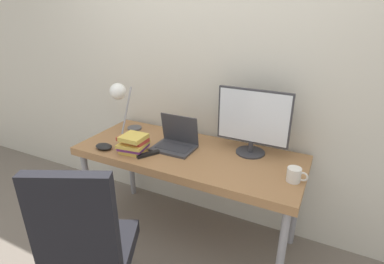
# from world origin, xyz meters

# --- Properties ---
(ground_plane) EXTENTS (12.00, 12.00, 0.00)m
(ground_plane) POSITION_xyz_m (0.00, 0.00, 0.00)
(ground_plane) COLOR #70665B
(wall_back) EXTENTS (8.00, 0.05, 2.60)m
(wall_back) POSITION_xyz_m (0.00, 0.76, 1.30)
(wall_back) COLOR beige
(wall_back) RESTS_ON ground_plane
(desk) EXTENTS (1.69, 0.69, 0.78)m
(desk) POSITION_xyz_m (0.00, 0.35, 0.71)
(desk) COLOR #996B42
(desk) RESTS_ON ground_plane
(laptop) EXTENTS (0.31, 0.23, 0.24)m
(laptop) POSITION_xyz_m (-0.12, 0.36, 0.83)
(laptop) COLOR #38383D
(laptop) RESTS_ON desk
(monitor) EXTENTS (0.52, 0.21, 0.48)m
(monitor) POSITION_xyz_m (0.42, 0.53, 1.03)
(monitor) COLOR #333338
(monitor) RESTS_ON desk
(desk_lamp) EXTENTS (0.13, 0.30, 0.45)m
(desk_lamp) POSITION_xyz_m (-0.63, 0.38, 1.11)
(desk_lamp) COLOR #4C4C51
(desk_lamp) RESTS_ON desk
(office_chair) EXTENTS (0.61, 0.61, 1.07)m
(office_chair) POSITION_xyz_m (-0.17, -0.55, 0.57)
(office_chair) COLOR black
(office_chair) RESTS_ON ground_plane
(book_stack) EXTENTS (0.24, 0.21, 0.14)m
(book_stack) POSITION_xyz_m (-0.36, 0.16, 0.84)
(book_stack) COLOR gold
(book_stack) RESTS_ON desk
(tv_remote) EXTENTS (0.13, 0.17, 0.02)m
(tv_remote) POSITION_xyz_m (-0.23, 0.16, 0.79)
(tv_remote) COLOR black
(tv_remote) RESTS_ON desk
(mug) EXTENTS (0.13, 0.09, 0.09)m
(mug) POSITION_xyz_m (0.77, 0.27, 0.82)
(mug) COLOR silver
(mug) RESTS_ON desk
(game_controller) EXTENTS (0.14, 0.10, 0.04)m
(game_controller) POSITION_xyz_m (-0.59, 0.10, 0.80)
(game_controller) COLOR black
(game_controller) RESTS_ON desk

